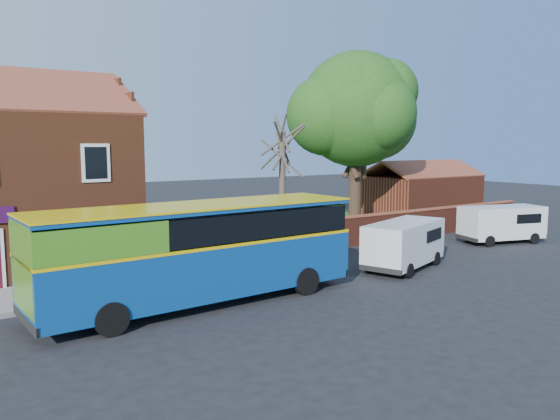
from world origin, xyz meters
TOP-DOWN VIEW (x-y plane):
  - ground at (0.00, 0.00)m, footprint 120.00×120.00m
  - kerb at (-7.00, 4.00)m, footprint 18.00×0.15m
  - grass_strip at (13.00, 13.00)m, footprint 26.00×12.00m
  - boundary_wall at (13.00, 7.00)m, footprint 22.00×0.38m
  - outbuilding at (22.00, 13.00)m, footprint 8.20×5.06m
  - bus at (-1.58, 1.98)m, footprint 11.15×3.31m
  - van_near at (8.32, 1.81)m, footprint 4.95×3.25m
  - van_far at (17.37, 3.19)m, footprint 4.82×2.99m
  - large_tree at (14.41, 11.86)m, footprint 9.07×7.18m
  - bare_tree at (7.16, 9.41)m, footprint 2.45×2.92m

SIDE VIEW (x-z plane):
  - ground at x=0.00m, z-range 0.00..0.00m
  - grass_strip at x=13.00m, z-range 0.00..0.04m
  - kerb at x=-7.00m, z-range 0.00..0.14m
  - boundary_wall at x=13.00m, z-range 0.01..1.61m
  - van_far at x=17.37m, z-range 0.12..2.09m
  - van_near at x=8.32m, z-range 0.12..2.14m
  - outbuilding at x=22.00m, z-range -0.48..3.69m
  - bus at x=-1.58m, z-range 0.22..3.58m
  - bare_tree at x=7.16m, z-range 0.09..6.62m
  - large_tree at x=14.41m, z-range 1.71..12.78m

